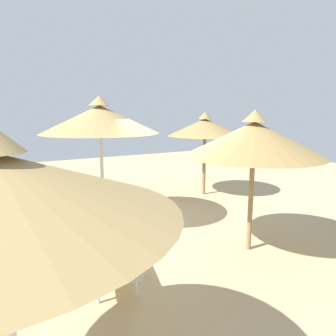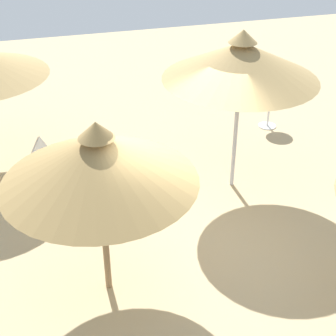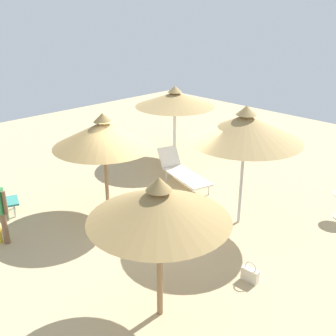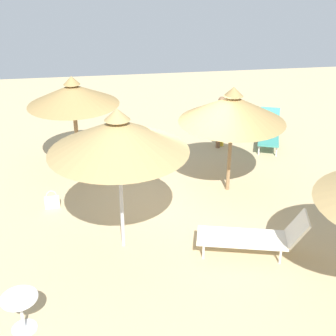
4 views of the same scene
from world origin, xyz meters
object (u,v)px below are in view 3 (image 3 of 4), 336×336
parasol_umbrella_near_right (245,128)px  handbag (250,274)px  parasol_umbrella_far_right (104,134)px  parasol_umbrella_far_left (159,205)px  parasol_umbrella_center (175,99)px  lounge_chair_near_left (182,171)px

parasol_umbrella_near_right → handbag: size_ratio=6.63×
parasol_umbrella_far_right → handbag: 4.80m
parasol_umbrella_far_left → parasol_umbrella_center: bearing=133.0°
parasol_umbrella_near_right → parasol_umbrella_center: (-4.43, 2.14, -0.36)m
parasol_umbrella_far_right → parasol_umbrella_near_right: bearing=36.4°
lounge_chair_near_left → parasol_umbrella_far_right: bearing=-93.1°
parasol_umbrella_far_right → handbag: bearing=3.5°
parasol_umbrella_near_right → lounge_chair_near_left: (-2.62, 0.65, -2.07)m
parasol_umbrella_far_right → parasol_umbrella_far_left: 4.10m
lounge_chair_near_left → parasol_umbrella_near_right: bearing=-13.9°
lounge_chair_near_left → handbag: lounge_chair_near_left is taller
parasol_umbrella_far_right → lounge_chair_near_left: bearing=86.9°
parasol_umbrella_far_left → parasol_umbrella_far_right: bearing=156.5°
parasol_umbrella_center → lounge_chair_near_left: size_ratio=1.22×
parasol_umbrella_far_right → parasol_umbrella_center: size_ratio=0.98×
lounge_chair_near_left → parasol_umbrella_center: bearing=140.5°
handbag → parasol_umbrella_far_right: bearing=-176.5°
parasol_umbrella_near_right → handbag: (1.59, -1.77, -2.33)m
parasol_umbrella_center → handbag: size_ratio=6.02×
parasol_umbrella_near_right → parasol_umbrella_far_right: bearing=-143.6°
parasol_umbrella_far_right → parasol_umbrella_far_left: (3.76, -1.63, 0.01)m
parasol_umbrella_near_right → parasol_umbrella_far_right: parasol_umbrella_near_right is taller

